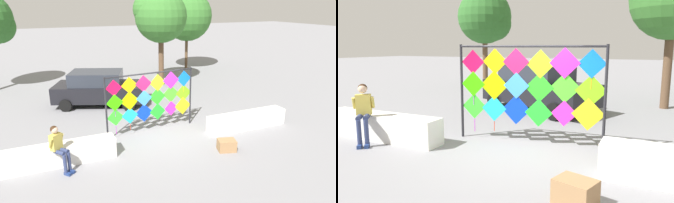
% 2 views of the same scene
% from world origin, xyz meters
% --- Properties ---
extents(ground, '(120.00, 120.00, 0.00)m').
position_xyz_m(ground, '(0.00, 0.00, 0.00)').
color(ground, gray).
extents(plaza_ledge_left, '(3.62, 0.64, 0.69)m').
position_xyz_m(plaza_ledge_left, '(-3.77, -0.57, 0.35)').
color(plaza_ledge_left, silver).
rests_on(plaza_ledge_left, ground).
extents(plaza_ledge_right, '(3.62, 0.64, 0.69)m').
position_xyz_m(plaza_ledge_right, '(3.77, -0.57, 0.35)').
color(plaza_ledge_right, silver).
rests_on(plaza_ledge_right, ground).
extents(kite_display_rack, '(3.81, 0.37, 2.53)m').
position_xyz_m(kite_display_rack, '(-0.04, 0.74, 1.53)').
color(kite_display_rack, '#232328').
rests_on(kite_display_rack, ground).
extents(seated_vendor, '(0.71, 0.74, 1.54)m').
position_xyz_m(seated_vendor, '(-3.81, -1.09, 0.91)').
color(seated_vendor, navy).
rests_on(seated_vendor, ground).
extents(parked_car, '(4.97, 3.51, 1.77)m').
position_xyz_m(parked_car, '(-1.32, 5.06, 0.90)').
color(parked_car, black).
rests_on(parked_car, ground).
extents(cardboard_box_large, '(0.74, 0.63, 0.41)m').
position_xyz_m(cardboard_box_large, '(1.81, -1.98, 0.21)').
color(cardboard_box_large, '#9E754C').
rests_on(cardboard_box_large, ground).
extents(tree_broadleaf, '(3.80, 3.80, 6.04)m').
position_xyz_m(tree_broadleaf, '(6.87, 11.13, 4.11)').
color(tree_broadleaf, brown).
rests_on(tree_broadleaf, ground).
extents(tree_far_right, '(3.29, 3.21, 5.92)m').
position_xyz_m(tree_far_right, '(3.06, 7.59, 4.36)').
color(tree_far_right, brown).
rests_on(tree_far_right, ground).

